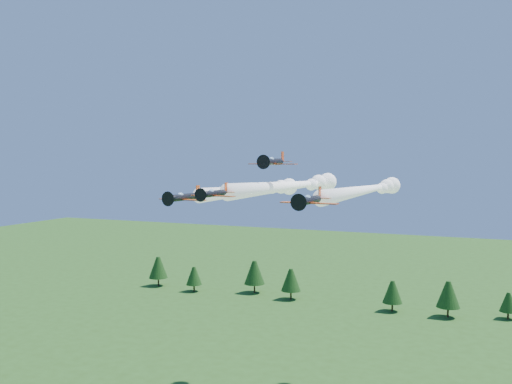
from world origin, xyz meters
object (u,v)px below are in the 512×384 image
at_px(plane_lead, 295,185).
at_px(plane_left, 258,189).
at_px(plane_slot, 274,162).
at_px(plane_right, 368,189).

height_order(plane_lead, plane_left, plane_lead).
height_order(plane_lead, plane_slot, plane_slot).
relative_size(plane_left, plane_right, 0.81).
height_order(plane_right, plane_slot, plane_slot).
distance_m(plane_lead, plane_slot, 10.81).
xyz_separation_m(plane_left, plane_right, (21.76, 3.09, 0.32)).
relative_size(plane_lead, plane_right, 0.85).
bearing_deg(plane_left, plane_slot, -55.20).
bearing_deg(plane_lead, plane_slot, -87.10).
relative_size(plane_lead, plane_slot, 5.47).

